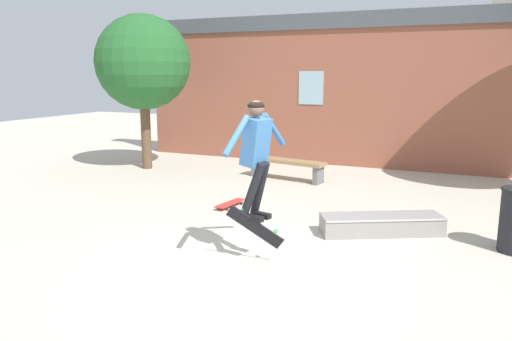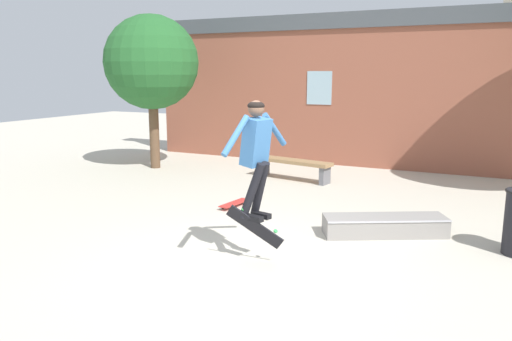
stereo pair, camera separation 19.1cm
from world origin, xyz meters
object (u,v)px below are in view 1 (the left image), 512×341
skater (256,149)px  skateboard_flipping (255,227)px  park_bench (286,165)px  skate_ledge (381,224)px  skateboard_resting (230,203)px  tree_left (143,63)px

skater → skateboard_flipping: skater is taller
park_bench → skater: skater is taller
park_bench → skate_ledge: bearing=-38.3°
skate_ledge → skateboard_resting: size_ratio=2.43×
tree_left → park_bench: bearing=2.3°
skater → skateboard_flipping: size_ratio=1.98×
skateboard_resting → tree_left: bearing=63.6°
skateboard_resting → skate_ledge: bearing=-91.1°
park_bench → skateboard_resting: bearing=-81.8°
tree_left → skater: size_ratio=2.55×
skateboard_resting → skater: bearing=-138.1°
skate_ledge → park_bench: bearing=103.2°
park_bench → skateboard_resting: (-0.11, -2.75, -0.29)m
park_bench → skater: 5.45m
park_bench → skater: (1.48, -5.11, 1.18)m
park_bench → skate_ledge: 4.27m
tree_left → skater: tree_left is taller
skate_ledge → skateboard_flipping: (-1.32, -1.96, 0.36)m
skateboard_flipping → park_bench: bearing=90.4°
skateboard_flipping → skateboard_resting: bearing=107.7°
park_bench → skate_ledge: (2.81, -3.21, -0.21)m
tree_left → skateboard_flipping: 7.70m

